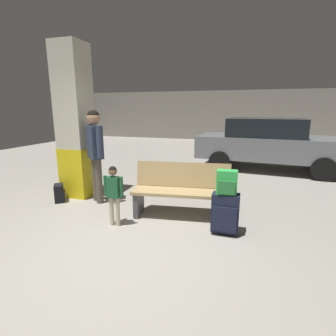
% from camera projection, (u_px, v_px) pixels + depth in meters
% --- Properties ---
extents(ground_plane, '(18.00, 18.00, 0.10)m').
position_uv_depth(ground_plane, '(190.00, 179.00, 6.88)').
color(ground_plane, gray).
extents(garage_back_wall, '(18.00, 0.12, 2.80)m').
position_uv_depth(garage_back_wall, '(224.00, 116.00, 14.81)').
color(garage_back_wall, gray).
rests_on(garage_back_wall, ground_plane).
extents(structural_pillar, '(0.57, 0.57, 3.00)m').
position_uv_depth(structural_pillar, '(75.00, 123.00, 5.14)').
color(structural_pillar, yellow).
rests_on(structural_pillar, ground_plane).
extents(bench, '(1.65, 0.73, 0.89)m').
position_uv_depth(bench, '(181.00, 191.00, 4.28)').
color(bench, tan).
rests_on(bench, ground_plane).
extents(suitcase, '(0.38, 0.23, 0.60)m').
position_uv_depth(suitcase, '(225.00, 213.00, 3.67)').
color(suitcase, '#191E33').
rests_on(suitcase, ground_plane).
extents(backpack_bright, '(0.29, 0.20, 0.34)m').
position_uv_depth(backpack_bright, '(227.00, 183.00, 3.57)').
color(backpack_bright, green).
rests_on(backpack_bright, suitcase).
extents(child, '(0.32, 0.19, 0.94)m').
position_uv_depth(child, '(114.00, 190.00, 3.89)').
color(child, beige).
rests_on(child, ground_plane).
extents(adult, '(0.49, 0.42, 1.75)m').
position_uv_depth(adult, '(95.00, 147.00, 4.82)').
color(adult, brown).
rests_on(adult, ground_plane).
extents(backpack_dark_floor, '(0.31, 0.32, 0.34)m').
position_uv_depth(backpack_dark_floor, '(59.00, 193.00, 5.02)').
color(backpack_dark_floor, black).
rests_on(backpack_dark_floor, ground_plane).
extents(parked_car_near, '(4.23, 2.07, 1.51)m').
position_uv_depth(parked_car_near, '(269.00, 143.00, 7.56)').
color(parked_car_near, slate).
rests_on(parked_car_near, ground_plane).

